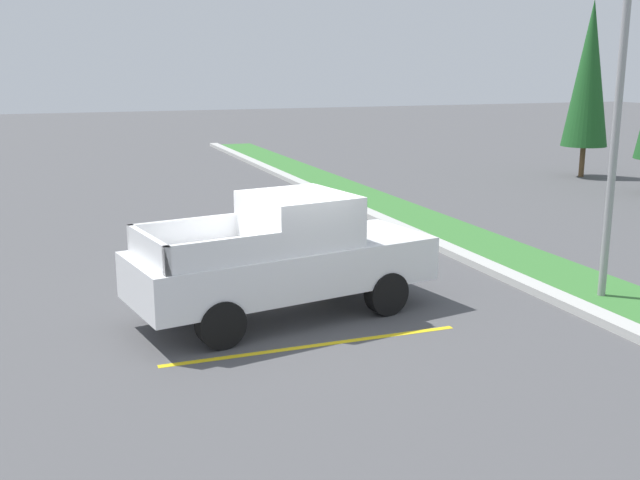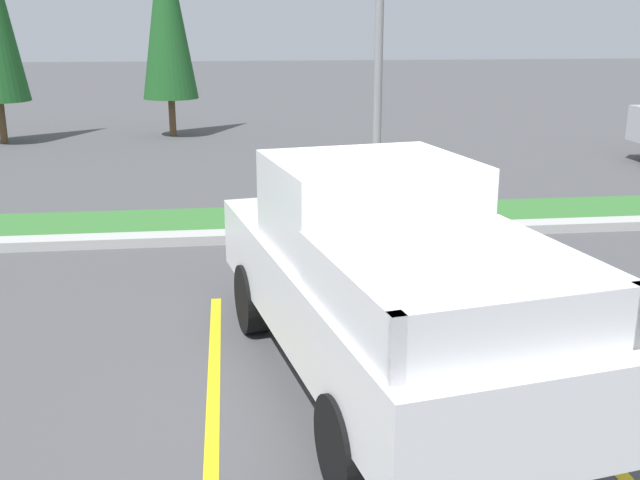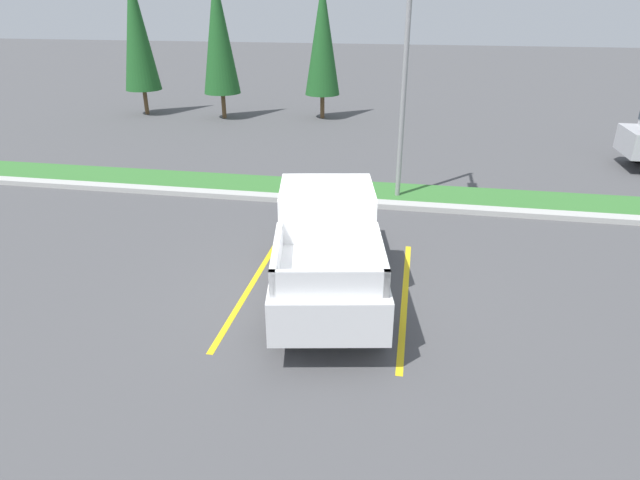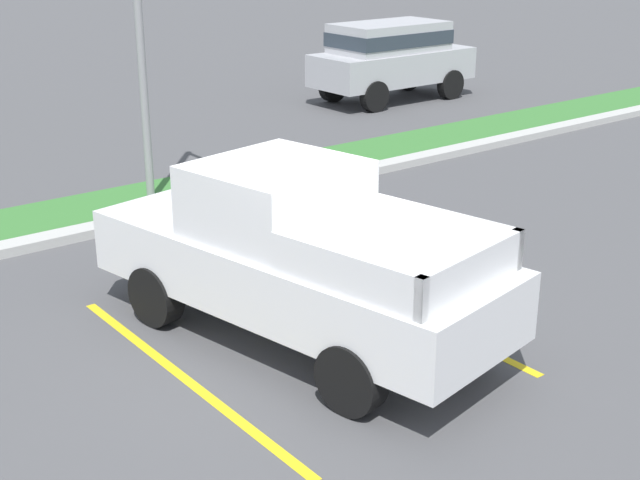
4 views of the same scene
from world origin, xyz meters
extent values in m
plane|color=#4C4C4F|center=(0.00, 0.00, 0.00)|extent=(120.00, 120.00, 0.00)
cube|color=yellow|center=(-1.74, 0.09, 0.00)|extent=(0.12, 4.80, 0.01)
cube|color=yellow|center=(1.36, 0.09, 0.00)|extent=(0.12, 4.80, 0.01)
cube|color=#B2B2AD|center=(0.00, 5.00, 0.07)|extent=(56.00, 0.40, 0.15)
cube|color=#387533|center=(0.00, 6.10, 0.03)|extent=(56.00, 1.80, 0.06)
cylinder|color=black|center=(-1.31, 1.45, 0.38)|extent=(0.41, 0.80, 0.76)
cylinder|color=black|center=(0.36, 1.77, 0.38)|extent=(0.41, 0.80, 0.76)
cylinder|color=black|center=(-0.74, -1.59, 0.38)|extent=(0.41, 0.80, 0.76)
cylinder|color=black|center=(0.93, -1.28, 0.38)|extent=(0.41, 0.80, 0.76)
cube|color=white|center=(-0.19, 0.09, 0.88)|extent=(2.82, 5.46, 0.76)
cube|color=white|center=(-0.25, 0.38, 1.68)|extent=(2.02, 1.89, 0.84)
cube|color=#2D3842|center=(-0.40, 1.19, 1.73)|extent=(1.60, 0.35, 0.63)
cube|color=white|center=(-0.76, -1.49, 1.48)|extent=(0.45, 1.89, 0.44)
cube|color=white|center=(0.91, -1.18, 1.48)|extent=(0.45, 1.89, 0.44)
cube|color=white|center=(0.24, -2.22, 1.48)|extent=(1.79, 0.43, 0.44)
cube|color=silver|center=(-0.66, 2.59, 0.64)|extent=(1.80, 0.49, 0.28)
cylinder|color=black|center=(9.13, 11.04, 0.40)|extent=(0.80, 0.26, 0.80)
cylinder|color=gray|center=(0.93, 5.90, 3.09)|extent=(0.14, 0.14, 6.19)
cylinder|color=brown|center=(-11.90, 15.85, 0.59)|extent=(0.20, 0.20, 1.19)
cone|color=#1E5623|center=(-11.90, 15.85, 3.89)|extent=(1.71, 1.71, 5.41)
cylinder|color=brown|center=(-7.79, 15.61, 0.59)|extent=(0.20, 0.20, 1.18)
cone|color=#1E5623|center=(-7.79, 15.61, 3.86)|extent=(1.70, 1.70, 5.36)
cylinder|color=brown|center=(-3.16, 16.44, 0.56)|extent=(0.20, 0.20, 1.11)
cone|color=#1E5623|center=(-3.16, 16.44, 3.65)|extent=(1.61, 1.61, 5.08)
camera|label=1|loc=(11.62, -3.64, 4.23)|focal=42.24mm
camera|label=2|loc=(-1.52, -6.29, 3.31)|focal=41.98mm
camera|label=3|loc=(1.34, -9.15, 5.39)|focal=30.23mm
camera|label=4|loc=(-5.77, -7.54, 4.71)|focal=49.34mm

